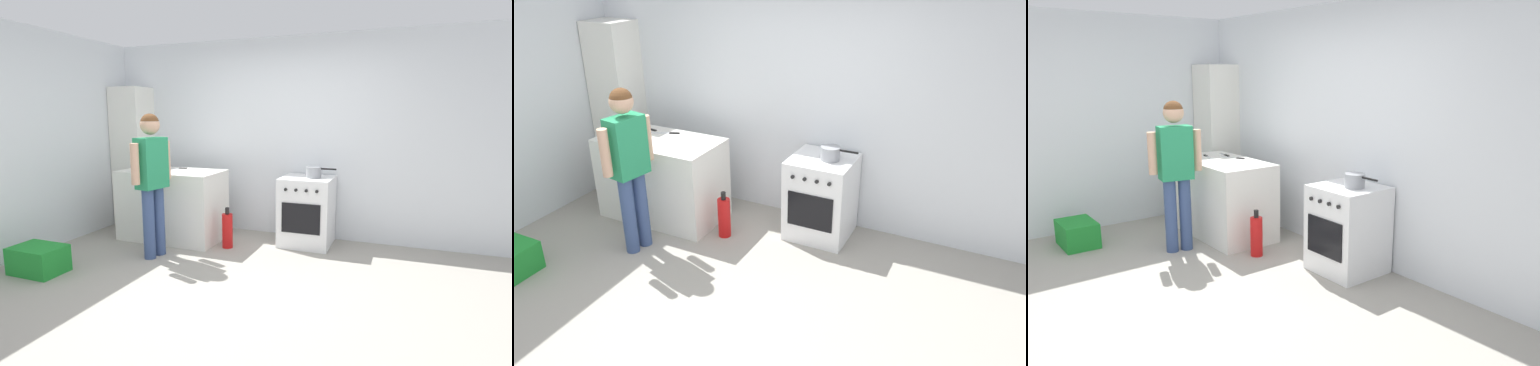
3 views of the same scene
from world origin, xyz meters
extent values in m
plane|color=gray|center=(0.00, 0.00, 0.00)|extent=(8.00, 8.00, 0.00)
cube|color=silver|center=(0.00, 1.95, 1.30)|extent=(6.00, 0.10, 2.60)
cube|color=silver|center=(-1.35, 1.20, 0.45)|extent=(1.30, 0.70, 0.90)
cube|color=white|center=(0.35, 1.58, 0.42)|extent=(0.62, 0.60, 0.85)
cube|color=black|center=(0.35, 1.27, 0.40)|extent=(0.46, 0.01, 0.36)
cylinder|color=black|center=(0.21, 1.46, 0.85)|extent=(0.20, 0.20, 0.01)
cylinder|color=black|center=(0.49, 1.46, 0.85)|extent=(0.20, 0.20, 0.01)
cylinder|color=black|center=(0.21, 1.70, 0.85)|extent=(0.20, 0.20, 0.01)
cylinder|color=black|center=(0.49, 1.70, 0.85)|extent=(0.20, 0.20, 0.01)
cylinder|color=black|center=(0.16, 1.26, 0.74)|extent=(0.04, 0.02, 0.04)
cylinder|color=black|center=(0.29, 1.26, 0.74)|extent=(0.04, 0.02, 0.04)
cylinder|color=black|center=(0.41, 1.26, 0.74)|extent=(0.04, 0.02, 0.04)
cylinder|color=black|center=(0.54, 1.26, 0.74)|extent=(0.04, 0.02, 0.04)
cylinder|color=gray|center=(0.42, 1.58, 0.92)|extent=(0.19, 0.19, 0.13)
cylinder|color=black|center=(0.61, 1.58, 0.96)|extent=(0.18, 0.02, 0.02)
cube|color=silver|center=(-1.72, 1.42, 0.90)|extent=(0.14, 0.05, 0.01)
cube|color=black|center=(-1.59, 1.40, 0.91)|extent=(0.11, 0.04, 0.01)
cube|color=silver|center=(-1.47, 1.36, 0.90)|extent=(0.24, 0.12, 0.01)
cube|color=black|center=(-1.31, 1.42, 0.91)|extent=(0.11, 0.06, 0.01)
cube|color=silver|center=(-1.57, 1.16, 0.90)|extent=(0.22, 0.08, 0.01)
cube|color=black|center=(-1.73, 1.19, 0.91)|extent=(0.11, 0.05, 0.01)
cylinder|color=#384C7A|center=(-1.18, 0.45, 0.40)|extent=(0.13, 0.13, 0.80)
cylinder|color=#384C7A|center=(-1.16, 0.60, 0.40)|extent=(0.13, 0.13, 0.80)
cube|color=#268C59|center=(-1.17, 0.52, 1.08)|extent=(0.25, 0.37, 0.56)
cylinder|color=tan|center=(-1.21, 0.29, 1.09)|extent=(0.09, 0.09, 0.44)
cylinder|color=tan|center=(-1.13, 0.76, 1.09)|extent=(0.09, 0.09, 0.44)
sphere|color=tan|center=(-1.17, 0.52, 1.50)|extent=(0.22, 0.22, 0.22)
sphere|color=brown|center=(-1.17, 0.52, 1.52)|extent=(0.20, 0.20, 0.20)
cylinder|color=red|center=(-0.52, 1.10, 0.21)|extent=(0.13, 0.13, 0.42)
cylinder|color=black|center=(-0.52, 1.10, 0.46)|extent=(0.05, 0.05, 0.08)
cube|color=silver|center=(-2.30, 1.68, 1.00)|extent=(0.48, 0.44, 2.00)
camera|label=1|loc=(1.48, -3.17, 1.59)|focal=28.00mm
camera|label=2|loc=(1.89, -2.72, 2.70)|focal=35.00mm
camera|label=3|loc=(3.63, -1.72, 1.92)|focal=35.00mm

